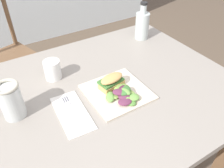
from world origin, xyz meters
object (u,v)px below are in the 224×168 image
chair_wooden_far (5,58)px  sandwich_half_front (112,81)px  cup_extra_side (53,70)px  dining_table (103,112)px  bottle_cold_brew (142,26)px  fork_on_napkin (70,109)px  mason_jar_iced_tea (12,102)px  plate_lunch (117,92)px

chair_wooden_far → sandwich_half_front: bearing=-73.4°
cup_extra_side → sandwich_half_front: bearing=-48.0°
sandwich_half_front → dining_table: bearing=167.6°
bottle_cold_brew → cup_extra_side: bottle_cold_brew is taller
fork_on_napkin → bottle_cold_brew: (0.59, 0.33, 0.07)m
chair_wooden_far → bottle_cold_brew: 1.05m
sandwich_half_front → mason_jar_iced_tea: bearing=171.6°
chair_wooden_far → fork_on_napkin: chair_wooden_far is taller
mason_jar_iced_tea → sandwich_half_front: bearing=-8.4°
plate_lunch → sandwich_half_front: (-0.00, 0.04, 0.03)m
dining_table → fork_on_napkin: bearing=-166.4°
plate_lunch → fork_on_napkin: 0.20m
plate_lunch → sandwich_half_front: 0.05m
sandwich_half_front → chair_wooden_far: bearing=106.6°
chair_wooden_far → dining_table: bearing=-75.5°
mason_jar_iced_tea → cup_extra_side: (0.20, 0.14, -0.02)m
cup_extra_side → fork_on_napkin: bearing=-95.2°
plate_lunch → mason_jar_iced_tea: 0.40m
cup_extra_side → mason_jar_iced_tea: bearing=-144.6°
plate_lunch → mason_jar_iced_tea: (-0.39, 0.09, 0.06)m
dining_table → fork_on_napkin: fork_on_napkin is taller
sandwich_half_front → cup_extra_side: (-0.18, 0.20, 0.00)m
bottle_cold_brew → mason_jar_iced_tea: size_ratio=1.45×
plate_lunch → cup_extra_side: bearing=127.7°
bottle_cold_brew → cup_extra_side: (-0.56, -0.10, -0.03)m
chair_wooden_far → fork_on_napkin: size_ratio=4.68×
chair_wooden_far → sandwich_half_front: chair_wooden_far is taller
fork_on_napkin → mason_jar_iced_tea: 0.21m
bottle_cold_brew → mason_jar_iced_tea: bearing=-162.5°
mason_jar_iced_tea → chair_wooden_far: bearing=85.1°
bottle_cold_brew → sandwich_half_front: bearing=-142.2°
sandwich_half_front → cup_extra_side: 0.27m
chair_wooden_far → sandwich_half_front: (0.30, -1.01, 0.33)m
mason_jar_iced_tea → bottle_cold_brew: bearing=17.5°
chair_wooden_far → plate_lunch: bearing=-73.7°
plate_lunch → sandwich_half_front: sandwich_half_front is taller
chair_wooden_far → cup_extra_side: bearing=-81.5°
sandwich_half_front → fork_on_napkin: sandwich_half_front is taller
mason_jar_iced_tea → cup_extra_side: 0.25m
chair_wooden_far → sandwich_half_front: 1.10m
plate_lunch → dining_table: bearing=134.6°
plate_lunch → sandwich_half_front: bearing=95.5°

